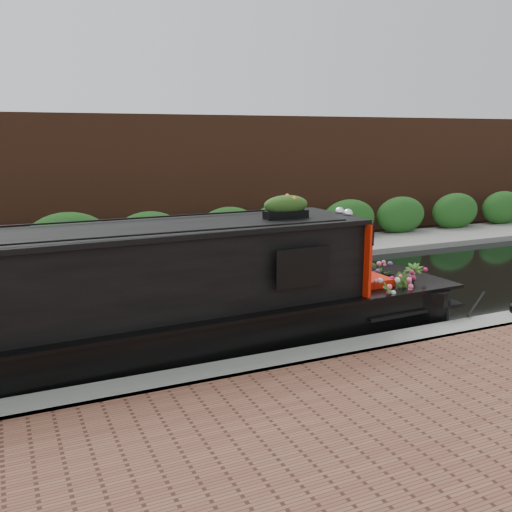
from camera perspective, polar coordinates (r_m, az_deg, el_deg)
name	(u,v)px	position (r m, az deg, el deg)	size (l,w,h in m)	color
ground	(213,311)	(11.36, -4.33, -5.46)	(80.00, 80.00, 0.00)	black
near_bank_coping	(292,373)	(8.53, 3.58, -11.57)	(40.00, 0.60, 0.50)	gray
far_bank_path	(157,267)	(15.23, -9.84, -1.05)	(40.00, 2.40, 0.34)	gray
far_hedge	(149,260)	(16.09, -10.67, -0.38)	(40.00, 1.10, 2.80)	#21531B
far_brick_wall	(132,247)	(18.09, -12.29, 0.93)	(40.00, 1.00, 8.00)	#512C1B
narrowboat	(121,313)	(8.83, -13.31, -5.56)	(11.39, 2.37, 2.65)	black
rope_fender	(434,305)	(11.73, 17.35, -4.67)	(0.29, 0.29, 0.35)	brown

